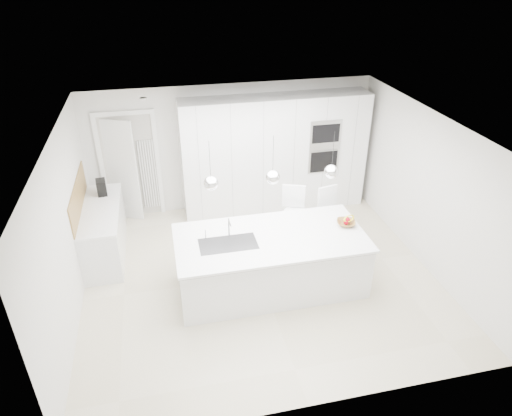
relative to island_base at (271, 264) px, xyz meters
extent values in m
plane|color=beige|center=(-0.10, 0.30, -0.43)|extent=(5.50, 5.50, 0.00)
plane|color=silver|center=(-0.10, 2.80, 0.82)|extent=(5.50, 0.00, 5.50)
plane|color=silver|center=(-2.85, 0.30, 0.82)|extent=(0.00, 5.00, 5.00)
plane|color=white|center=(-0.10, 0.30, 2.07)|extent=(5.50, 5.50, 0.00)
cube|color=white|center=(0.70, 2.50, 0.72)|extent=(3.60, 0.60, 2.30)
cube|color=white|center=(-2.30, 2.72, 0.57)|extent=(0.76, 0.38, 2.00)
cube|color=white|center=(-2.55, 1.50, 0.00)|extent=(0.60, 1.80, 0.86)
cube|color=white|center=(-2.55, 1.50, 0.45)|extent=(0.62, 1.82, 0.04)
cube|color=olive|center=(-2.84, 1.50, 0.72)|extent=(0.02, 1.80, 0.50)
cube|color=white|center=(0.00, 0.00, 0.00)|extent=(2.80, 1.20, 0.86)
cube|color=white|center=(0.00, 0.05, 0.45)|extent=(2.84, 1.40, 0.04)
cylinder|color=white|center=(-0.60, 0.20, 0.62)|extent=(0.02, 0.02, 0.30)
sphere|color=white|center=(-0.85, 0.00, 1.47)|extent=(0.20, 0.20, 0.20)
sphere|color=white|center=(0.00, 0.00, 1.47)|extent=(0.20, 0.20, 0.20)
sphere|color=white|center=(0.85, 0.00, 1.47)|extent=(0.20, 0.20, 0.20)
imported|color=olive|center=(1.22, 0.12, 0.51)|extent=(0.36, 0.36, 0.07)
cube|color=black|center=(-2.53, 2.02, 0.60)|extent=(0.19, 0.26, 0.26)
sphere|color=#A90014|center=(1.20, 0.08, 0.54)|extent=(0.07, 0.07, 0.07)
sphere|color=#A90014|center=(1.26, 0.17, 0.54)|extent=(0.07, 0.07, 0.07)
sphere|color=#A90014|center=(1.22, 0.15, 0.54)|extent=(0.07, 0.07, 0.07)
sphere|color=#A90014|center=(1.25, 0.13, 0.54)|extent=(0.07, 0.07, 0.07)
torus|color=yellow|center=(1.26, 0.11, 0.59)|extent=(0.24, 0.17, 0.21)
camera|label=1|loc=(-1.46, -5.45, 4.17)|focal=32.00mm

